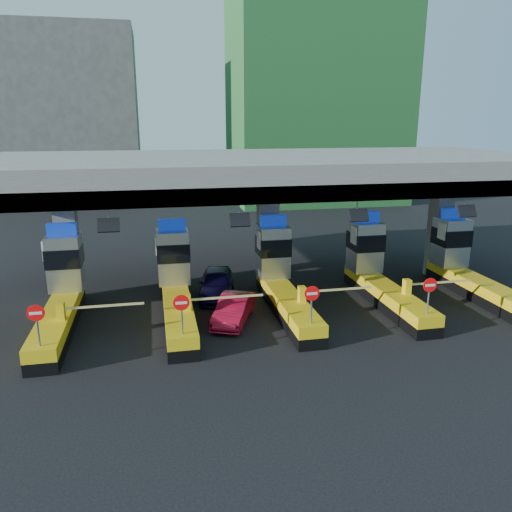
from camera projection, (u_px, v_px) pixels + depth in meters
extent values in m
plane|color=black|center=(281.00, 306.00, 24.17)|extent=(120.00, 120.00, 0.00)
cube|color=slate|center=(268.00, 170.00, 25.37)|extent=(28.00, 12.00, 1.50)
cube|color=#4C4C49|center=(300.00, 193.00, 20.09)|extent=(28.00, 0.60, 0.70)
cube|color=slate|center=(68.00, 247.00, 24.32)|extent=(1.00, 1.00, 5.50)
cube|color=slate|center=(268.00, 237.00, 26.28)|extent=(1.00, 1.00, 5.50)
cube|color=slate|center=(439.00, 229.00, 28.24)|extent=(1.00, 1.00, 5.50)
cylinder|color=slate|center=(108.00, 215.00, 18.77)|extent=(0.06, 0.06, 0.50)
cube|color=black|center=(109.00, 225.00, 18.68)|extent=(0.80, 0.38, 0.54)
cylinder|color=slate|center=(239.00, 210.00, 19.75)|extent=(0.06, 0.06, 0.50)
cube|color=black|center=(240.00, 220.00, 19.66)|extent=(0.80, 0.38, 0.54)
cylinder|color=slate|center=(357.00, 206.00, 20.73)|extent=(0.06, 0.06, 0.50)
cube|color=black|center=(359.00, 215.00, 20.64)|extent=(0.80, 0.38, 0.54)
cylinder|color=slate|center=(465.00, 202.00, 21.71)|extent=(0.06, 0.06, 0.50)
cube|color=black|center=(467.00, 211.00, 21.62)|extent=(0.80, 0.38, 0.54)
cube|color=black|center=(60.00, 326.00, 21.20)|extent=(1.20, 8.00, 0.50)
cube|color=#E5B70C|center=(58.00, 315.00, 21.07)|extent=(1.20, 8.00, 0.50)
cube|color=#9EA3A8|center=(65.00, 262.00, 23.31)|extent=(1.50, 1.50, 2.60)
cube|color=black|center=(64.00, 256.00, 23.21)|extent=(1.56, 1.56, 0.90)
cube|color=#0C2DBF|center=(62.00, 229.00, 22.89)|extent=(1.30, 0.35, 0.55)
cube|color=white|center=(44.00, 250.00, 22.68)|extent=(0.06, 0.70, 0.90)
cylinder|color=slate|center=(38.00, 329.00, 17.43)|extent=(0.07, 0.07, 1.30)
cylinder|color=red|center=(36.00, 313.00, 17.24)|extent=(0.60, 0.04, 0.60)
cube|color=white|center=(36.00, 313.00, 17.22)|extent=(0.42, 0.02, 0.10)
cube|color=#E5B70C|center=(61.00, 311.00, 19.84)|extent=(0.30, 0.35, 0.70)
cube|color=white|center=(104.00, 306.00, 20.14)|extent=(3.20, 0.08, 0.08)
cube|color=black|center=(178.00, 317.00, 22.18)|extent=(1.20, 8.00, 0.50)
cube|color=#E5B70C|center=(178.00, 306.00, 22.05)|extent=(1.20, 8.00, 0.50)
cube|color=#9EA3A8|center=(173.00, 256.00, 24.29)|extent=(1.50, 1.50, 2.60)
cube|color=black|center=(173.00, 250.00, 24.19)|extent=(1.56, 1.56, 0.90)
cube|color=#0C2DBF|center=(172.00, 225.00, 23.87)|extent=(1.30, 0.35, 0.55)
cube|color=white|center=(156.00, 245.00, 23.66)|extent=(0.06, 0.70, 0.90)
cylinder|color=slate|center=(182.00, 318.00, 18.41)|extent=(0.07, 0.07, 1.30)
cylinder|color=red|center=(181.00, 303.00, 18.22)|extent=(0.60, 0.04, 0.60)
cube|color=white|center=(181.00, 303.00, 18.20)|extent=(0.42, 0.02, 0.10)
cube|color=#E5B70C|center=(187.00, 302.00, 20.82)|extent=(0.30, 0.35, 0.70)
cube|color=white|center=(226.00, 297.00, 21.12)|extent=(3.20, 0.08, 0.08)
cube|color=black|center=(287.00, 309.00, 23.16)|extent=(1.20, 8.00, 0.50)
cube|color=#E5B70C|center=(287.00, 298.00, 23.03)|extent=(1.20, 8.00, 0.50)
cube|color=#9EA3A8|center=(273.00, 251.00, 25.27)|extent=(1.50, 1.50, 2.60)
cube|color=black|center=(273.00, 245.00, 25.17)|extent=(1.56, 1.56, 0.90)
cube|color=#0C2DBF|center=(273.00, 220.00, 24.85)|extent=(1.30, 0.35, 0.55)
cube|color=white|center=(259.00, 240.00, 24.64)|extent=(0.06, 0.70, 0.90)
cylinder|color=slate|center=(311.00, 308.00, 19.39)|extent=(0.07, 0.07, 1.30)
cylinder|color=red|center=(312.00, 293.00, 19.20)|extent=(0.60, 0.04, 0.60)
cube|color=white|center=(312.00, 294.00, 19.18)|extent=(0.42, 0.02, 0.10)
cube|color=#E5B70C|center=(302.00, 294.00, 21.80)|extent=(0.30, 0.35, 0.70)
cube|color=white|center=(338.00, 290.00, 22.10)|extent=(3.20, 0.08, 0.08)
cube|color=black|center=(386.00, 301.00, 24.14)|extent=(1.20, 8.00, 0.50)
cube|color=#E5B70C|center=(387.00, 291.00, 24.01)|extent=(1.20, 8.00, 0.50)
cube|color=#9EA3A8|center=(365.00, 246.00, 26.25)|extent=(1.50, 1.50, 2.60)
cube|color=black|center=(366.00, 241.00, 26.15)|extent=(1.56, 1.56, 0.90)
cube|color=#0C2DBF|center=(367.00, 217.00, 25.83)|extent=(1.30, 0.35, 0.55)
cube|color=white|center=(354.00, 235.00, 25.62)|extent=(0.06, 0.70, 0.90)
cylinder|color=slate|center=(428.00, 299.00, 20.37)|extent=(0.07, 0.07, 1.30)
cylinder|color=red|center=(430.00, 285.00, 20.18)|extent=(0.60, 0.04, 0.60)
cube|color=white|center=(430.00, 285.00, 20.16)|extent=(0.42, 0.02, 0.10)
cube|color=#E5B70C|center=(407.00, 287.00, 22.78)|extent=(0.30, 0.35, 0.70)
cube|color=white|center=(440.00, 282.00, 23.08)|extent=(3.20, 0.08, 0.08)
cube|color=black|center=(478.00, 294.00, 25.12)|extent=(1.20, 8.00, 0.50)
cube|color=#E5B70C|center=(479.00, 285.00, 24.99)|extent=(1.20, 8.00, 0.50)
cube|color=#9EA3A8|center=(451.00, 242.00, 27.23)|extent=(1.50, 1.50, 2.60)
cube|color=black|center=(451.00, 236.00, 27.13)|extent=(1.56, 1.56, 0.90)
cube|color=#0C2DBF|center=(454.00, 213.00, 26.81)|extent=(1.30, 0.35, 0.55)
cube|color=white|center=(442.00, 231.00, 26.60)|extent=(0.06, 0.70, 0.90)
cube|color=#E5B70C|center=(503.00, 280.00, 23.76)|extent=(0.30, 0.35, 0.70)
cube|color=#1E5926|center=(317.00, 69.00, 53.11)|extent=(18.00, 12.00, 28.00)
cube|color=#4C4C49|center=(70.00, 118.00, 53.10)|extent=(14.00, 10.00, 18.00)
imported|color=black|center=(217.00, 283.00, 25.29)|extent=(2.36, 4.46, 1.45)
imported|color=#A30C25|center=(234.00, 309.00, 22.12)|extent=(2.55, 3.84, 1.20)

